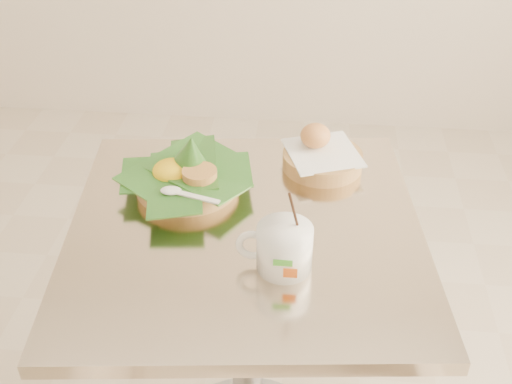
# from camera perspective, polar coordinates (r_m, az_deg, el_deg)

# --- Properties ---
(cafe_table) EXTENTS (0.77, 0.77, 0.75)m
(cafe_table) POSITION_cam_1_polar(r_m,az_deg,el_deg) (1.42, -0.86, -10.13)
(cafe_table) COLOR gray
(cafe_table) RESTS_ON floor
(rice_basket) EXTENTS (0.28, 0.28, 0.14)m
(rice_basket) POSITION_cam_1_polar(r_m,az_deg,el_deg) (1.38, -6.20, 1.67)
(rice_basket) COLOR tan
(rice_basket) RESTS_ON cafe_table
(bread_basket) EXTENTS (0.20, 0.20, 0.09)m
(bread_basket) POSITION_cam_1_polar(r_m,az_deg,el_deg) (1.46, 5.82, 3.25)
(bread_basket) COLOR tan
(bread_basket) RESTS_ON cafe_table
(coffee_mug) EXTENTS (0.14, 0.10, 0.18)m
(coffee_mug) POSITION_cam_1_polar(r_m,az_deg,el_deg) (1.16, 2.40, -4.89)
(coffee_mug) COLOR white
(coffee_mug) RESTS_ON cafe_table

